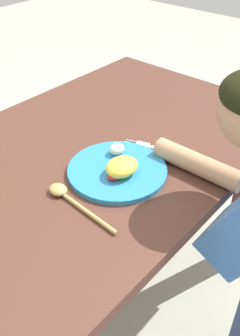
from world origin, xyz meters
The scene contains 5 objects.
ground_plane centered at (0.00, 0.00, 0.00)m, with size 8.00×8.00×0.00m, color #ACAD9D.
dining_table centered at (0.00, 0.00, 0.60)m, with size 1.36×0.78×0.72m.
plate centered at (0.02, -0.13, 0.73)m, with size 0.26×0.26×0.06m.
fork centered at (0.17, -0.15, 0.72)m, with size 0.08×0.20×0.01m.
spoon centered at (-0.14, -0.11, 0.73)m, with size 0.05×0.23×0.02m.
Camera 1 is at (-0.60, -0.67, 1.34)m, focal length 41.29 mm.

